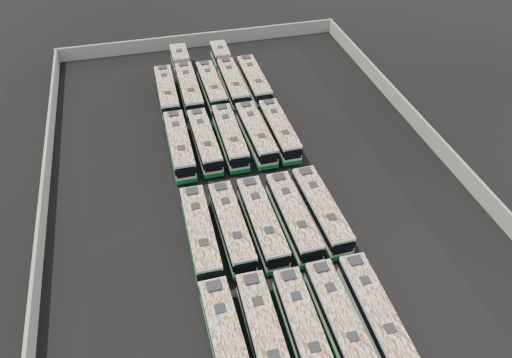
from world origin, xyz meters
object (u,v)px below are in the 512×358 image
at_px(bus_midback_far_right, 279,130).
at_px(bus_back_far_left, 167,92).
at_px(bus_front_far_left, 228,345).
at_px(bus_midback_right, 256,134).
at_px(bus_front_center, 304,330).
at_px(bus_front_far_right, 375,313).
at_px(bus_midfront_far_right, 321,210).
at_px(bus_midfront_center, 262,222).
at_px(bus_midback_left, 204,141).
at_px(bus_midfront_far_left, 200,234).
at_px(bus_midback_far_left, 179,145).
at_px(bus_back_center, 211,87).
at_px(bus_midfront_left, 232,227).
at_px(bus_back_left, 186,79).
at_px(bus_midback_center, 230,137).
at_px(bus_front_left, 265,337).
at_px(bus_back_far_right, 254,81).
at_px(bus_front_right, 339,321).
at_px(bus_back_right, 229,74).
at_px(bus_midfront_right, 293,217).

distance_m(bus_midback_far_right, bus_back_far_left, 17.29).
xyz_separation_m(bus_front_far_left, bus_midback_right, (9.20, 26.77, -0.05)).
relative_size(bus_front_center, bus_back_far_left, 0.98).
relative_size(bus_front_far_left, bus_front_far_right, 1.04).
distance_m(bus_front_far_right, bus_midfront_far_right, 12.43).
bearing_deg(bus_midfront_center, bus_midback_far_right, 66.61).
bearing_deg(bus_midback_left, bus_back_far_left, 102.66).
height_order(bus_midfront_far_left, bus_midback_far_left, bus_midfront_far_left).
distance_m(bus_midback_far_right, bus_back_center, 13.71).
relative_size(bus_midfront_left, bus_back_left, 0.62).
bearing_deg(bus_midback_center, bus_front_left, -96.11).
relative_size(bus_midfront_far_left, bus_back_far_right, 1.01).
height_order(bus_midfront_far_right, bus_midback_left, bus_midfront_far_right).
xyz_separation_m(bus_midfront_far_left, bus_midback_left, (3.00, 14.71, -0.06)).
bearing_deg(bus_front_right, bus_front_left, 179.41).
distance_m(bus_midback_left, bus_back_far_right, 15.33).
height_order(bus_front_far_left, bus_midfront_far_right, bus_front_far_left).
height_order(bus_midfront_left, bus_back_center, bus_midfront_left).
bearing_deg(bus_back_center, bus_front_left, -95.22).
height_order(bus_front_right, bus_back_left, bus_back_left).
bearing_deg(bus_midfront_left, bus_midback_left, 89.37).
distance_m(bus_midfront_left, bus_midfront_center, 3.00).
bearing_deg(bus_front_right, bus_front_center, -178.32).
relative_size(bus_front_center, bus_back_center, 1.00).
bearing_deg(bus_back_far_left, bus_midfront_left, -82.66).
bearing_deg(bus_midfront_center, bus_midfront_far_left, 179.21).
relative_size(bus_front_far_left, bus_front_left, 1.01).
height_order(bus_front_far_left, bus_front_right, bus_front_far_left).
distance_m(bus_front_right, bus_midfront_center, 12.63).
bearing_deg(bus_front_center, bus_back_left, 95.29).
bearing_deg(bus_front_center, bus_midback_far_right, 78.54).
bearing_deg(bus_midfront_far_right, bus_midfront_far_left, 179.41).
xyz_separation_m(bus_midback_far_left, bus_midback_far_right, (12.14, 0.01, -0.05)).
bearing_deg(bus_back_left, bus_midfront_left, -89.55).
height_order(bus_front_left, bus_midback_right, bus_front_left).
bearing_deg(bus_midfront_far_left, bus_back_right, 73.52).
distance_m(bus_front_right, bus_midfront_right, 12.18).
height_order(bus_front_right, bus_midfront_center, bus_midfront_center).
bearing_deg(bus_back_right, bus_midfront_right, -89.45).
xyz_separation_m(bus_front_left, bus_front_center, (3.15, -0.16, -0.05)).
bearing_deg(bus_midfront_left, bus_midback_far_left, 100.96).
bearing_deg(bus_front_far_left, bus_midfront_far_right, 44.38).
xyz_separation_m(bus_front_right, bus_back_right, (-0.04, 42.13, 0.01)).
bearing_deg(bus_front_left, bus_back_far_left, 95.28).
distance_m(bus_midback_right, bus_back_far_left, 15.39).
bearing_deg(bus_midfront_center, bus_midfront_right, -1.47).
distance_m(bus_front_far_left, bus_back_center, 39.56).
bearing_deg(bus_midfront_right, bus_front_far_left, -127.95).
distance_m(bus_back_left, bus_back_center, 4.26).
height_order(bus_midfront_far_left, bus_midfront_center, bus_midfront_far_left).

